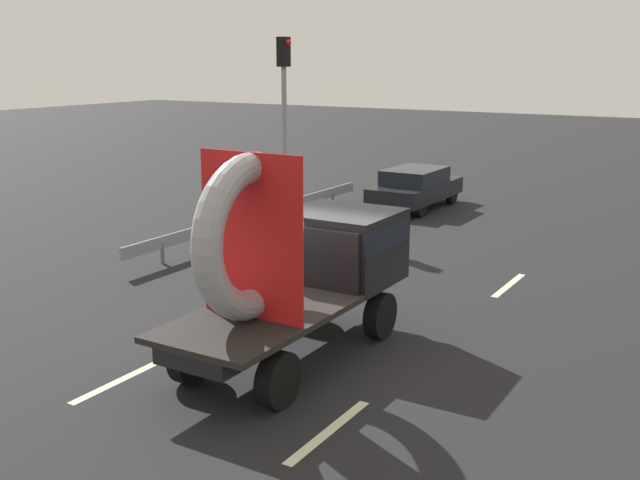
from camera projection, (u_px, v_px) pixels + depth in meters
ground_plane at (307, 345)px, 13.83m from camera, size 120.00×120.00×0.00m
flatbed_truck at (306, 260)px, 13.22m from camera, size 2.02×5.35×3.74m
distant_sedan at (415, 187)px, 26.27m from camera, size 1.84×4.30×1.40m
traffic_light at (284, 102)px, 23.70m from camera, size 0.42×0.36×5.75m
guardrail at (261, 214)px, 22.78m from camera, size 0.10×11.49×0.71m
lane_dash_left_near at (122, 379)px, 12.35m from camera, size 0.16×2.13×0.01m
lane_dash_left_far at (354, 268)px, 18.91m from camera, size 0.16×2.54×0.01m
lane_dash_right_near at (329, 431)px, 10.64m from camera, size 0.16×2.15×0.01m
lane_dash_right_far at (509, 285)px, 17.46m from camera, size 0.16×2.10×0.01m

